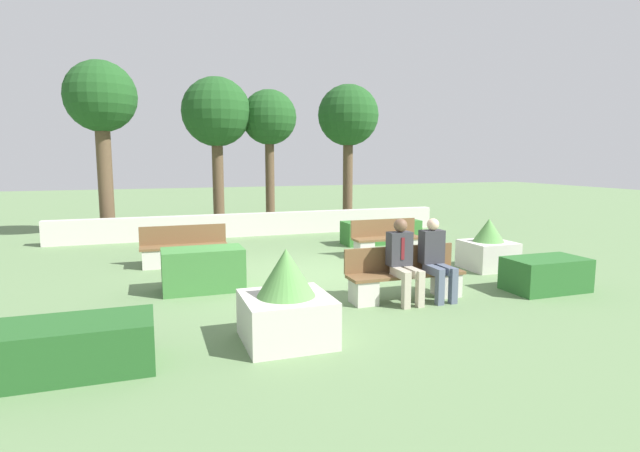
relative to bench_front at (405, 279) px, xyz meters
name	(u,v)px	position (x,y,z in m)	size (l,w,h in m)	color
ground_plane	(316,276)	(-0.87, 1.98, -0.33)	(60.00, 60.00, 0.00)	#607F51
perimeter_wall	(258,224)	(-0.87, 7.34, 0.01)	(11.37, 0.30, 0.66)	beige
bench_front	(405,279)	(0.00, 0.00, 0.00)	(1.96, 0.49, 0.84)	brown
bench_left_side	(185,251)	(-3.21, 3.78, -0.01)	(1.81, 0.48, 0.84)	brown
bench_right_side	(387,242)	(1.34, 3.35, -0.01)	(1.65, 0.48, 0.84)	brown
person_seated_man	(403,257)	(-0.12, -0.14, 0.40)	(0.38, 0.64, 1.32)	#B2A893
person_seated_woman	(436,255)	(0.47, -0.14, 0.39)	(0.38, 0.64, 1.30)	#515B70
hedge_block_near_left	(381,232)	(1.96, 4.92, -0.02)	(2.10, 0.70, 0.61)	#33702D
hedge_block_near_right	(546,274)	(2.54, -0.34, -0.04)	(1.35, 0.80, 0.57)	#286028
hedge_block_mid_left	(47,350)	(-4.95, -1.34, -0.05)	(2.14, 0.84, 0.55)	#235623
hedge_block_mid_right	(203,270)	(-3.04, 1.59, 0.04)	(1.37, 0.73, 0.74)	#3D7A38
planter_corner_left	(488,248)	(2.68, 1.41, 0.10)	(0.93, 0.93, 1.04)	beige
planter_corner_right	(286,304)	(-2.32, -1.21, 0.16)	(1.07, 1.07, 1.18)	beige
tree_leftmost	(101,102)	(-5.03, 8.45, 3.49)	(1.97, 1.97, 4.96)	brown
tree_center_left	(216,114)	(-1.75, 9.19, 3.30)	(2.16, 2.16, 4.79)	brown
tree_center_right	(269,120)	(-0.06, 9.16, 3.16)	(1.78, 1.78, 4.47)	brown
tree_rightmost	(348,118)	(2.67, 9.05, 3.30)	(2.07, 2.07, 4.74)	brown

